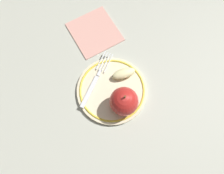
{
  "coord_description": "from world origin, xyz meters",
  "views": [
    {
      "loc": [
        0.17,
        0.09,
        0.58
      ],
      "look_at": [
        0.02,
        -0.02,
        0.03
      ],
      "focal_mm": 35.0,
      "sensor_mm": 36.0,
      "label": 1
    }
  ],
  "objects_px": {
    "apple_red_whole": "(124,101)",
    "fork": "(95,81)",
    "plate": "(112,90)",
    "apple_slice_front": "(124,73)",
    "napkin_folded": "(95,32)"
  },
  "relations": [
    {
      "from": "apple_red_whole",
      "to": "napkin_folded",
      "type": "xyz_separation_m",
      "value": [
        -0.14,
        -0.2,
        -0.05
      ]
    },
    {
      "from": "plate",
      "to": "fork",
      "type": "distance_m",
      "value": 0.05
    },
    {
      "from": "apple_red_whole",
      "to": "fork",
      "type": "relative_size",
      "value": 0.47
    },
    {
      "from": "plate",
      "to": "apple_slice_front",
      "type": "bearing_deg",
      "value": 177.52
    },
    {
      "from": "apple_slice_front",
      "to": "napkin_folded",
      "type": "relative_size",
      "value": 0.46
    },
    {
      "from": "apple_red_whole",
      "to": "fork",
      "type": "bearing_deg",
      "value": -97.04
    },
    {
      "from": "plate",
      "to": "apple_red_whole",
      "type": "relative_size",
      "value": 2.35
    },
    {
      "from": "napkin_folded",
      "to": "plate",
      "type": "bearing_deg",
      "value": 50.59
    },
    {
      "from": "apple_red_whole",
      "to": "fork",
      "type": "xyz_separation_m",
      "value": [
        -0.01,
        -0.1,
        -0.04
      ]
    },
    {
      "from": "plate",
      "to": "apple_slice_front",
      "type": "height_order",
      "value": "apple_slice_front"
    },
    {
      "from": "apple_slice_front",
      "to": "napkin_folded",
      "type": "height_order",
      "value": "apple_slice_front"
    },
    {
      "from": "apple_slice_front",
      "to": "fork",
      "type": "xyz_separation_m",
      "value": [
        0.06,
        -0.05,
        -0.01
      ]
    },
    {
      "from": "plate",
      "to": "napkin_folded",
      "type": "bearing_deg",
      "value": -129.41
    },
    {
      "from": "plate",
      "to": "apple_slice_front",
      "type": "xyz_separation_m",
      "value": [
        -0.05,
        0.0,
        0.02
      ]
    },
    {
      "from": "plate",
      "to": "napkin_folded",
      "type": "xyz_separation_m",
      "value": [
        -0.12,
        -0.15,
        -0.0
      ]
    }
  ]
}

